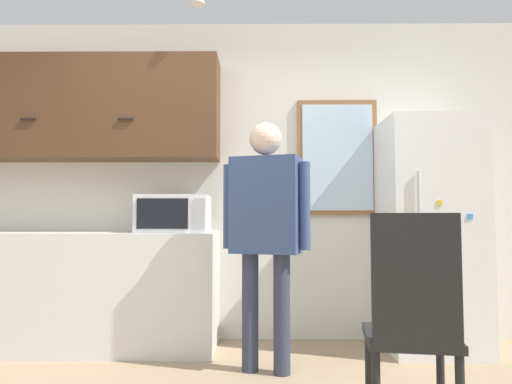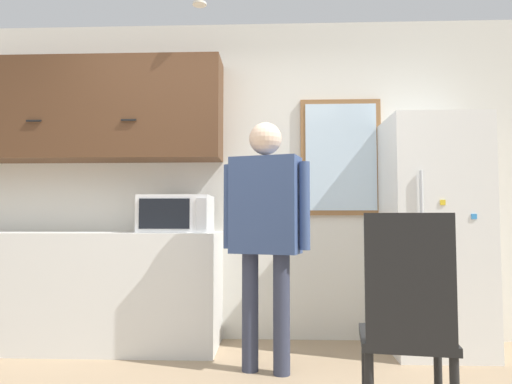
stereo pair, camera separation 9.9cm
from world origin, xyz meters
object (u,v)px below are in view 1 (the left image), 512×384
(microwave, at_px, (174,214))
(person, at_px, (266,218))
(refrigerator, at_px, (430,234))
(chair, at_px, (412,318))

(microwave, height_order, person, person)
(microwave, xyz_separation_m, refrigerator, (1.99, -0.02, -0.15))
(refrigerator, bearing_deg, microwave, 179.55)
(person, xyz_separation_m, chair, (0.66, -0.92, -0.46))
(person, relative_size, refrigerator, 0.93)
(microwave, bearing_deg, refrigerator, -0.45)
(person, xyz_separation_m, refrigerator, (1.28, 0.51, -0.12))
(chair, bearing_deg, refrigerator, -104.84)
(refrigerator, bearing_deg, chair, -113.39)
(chair, bearing_deg, microwave, -38.01)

